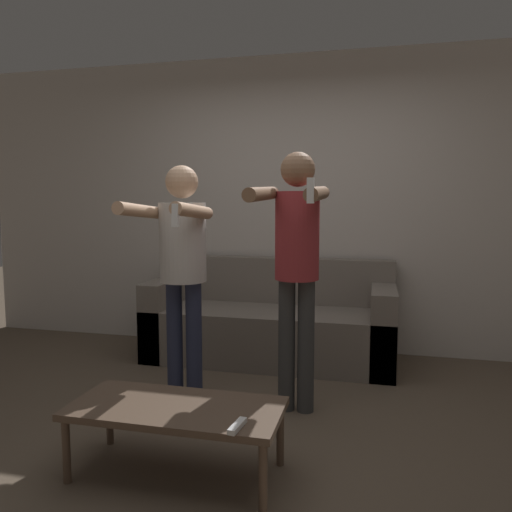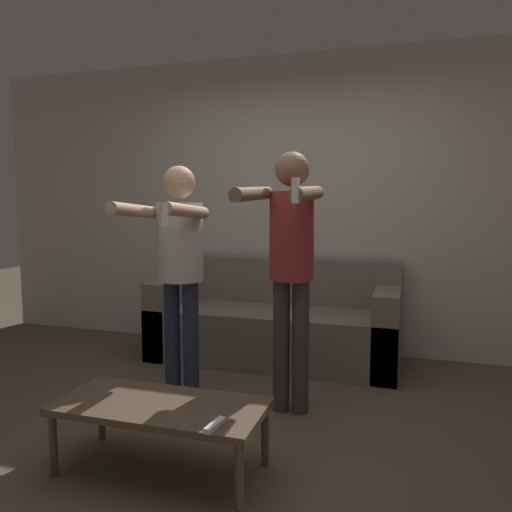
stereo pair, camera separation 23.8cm
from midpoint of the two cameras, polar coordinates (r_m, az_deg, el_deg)
name	(u,v)px [view 1 (the left image)]	position (r m, az deg, el deg)	size (l,w,h in m)	color
ground_plane	(240,438)	(3.11, -4.12, -20.08)	(14.00, 14.00, 0.00)	brown
wall_back	(295,205)	(4.65, 2.99, 5.90)	(6.40, 0.06, 2.70)	beige
couch	(270,325)	(4.40, 0.09, -7.87)	(2.11, 0.78, 0.87)	slate
person_standing_left	(182,255)	(3.42, -10.46, 0.06)	(0.44, 0.72, 1.62)	#282D47
person_standing_right	(296,252)	(3.17, 2.50, 0.43)	(0.40, 0.77, 1.69)	#383838
coffee_table	(176,412)	(2.67, -11.76, -17.09)	(1.07, 0.49, 0.36)	brown
remote_on_table	(237,426)	(2.37, -5.19, -18.82)	(0.05, 0.15, 0.02)	white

